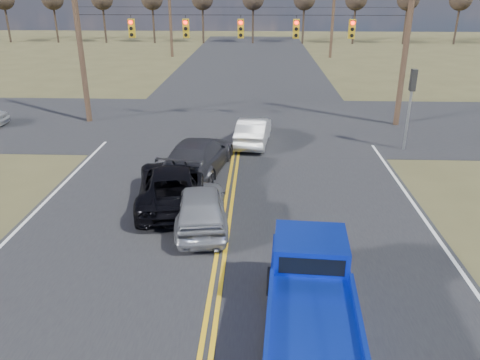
{
  "coord_description": "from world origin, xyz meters",
  "views": [
    {
      "loc": [
        1.08,
        -8.63,
        7.39
      ],
      "look_at": [
        0.48,
        5.61,
        1.5
      ],
      "focal_mm": 35.0,
      "sensor_mm": 36.0,
      "label": 1
    }
  ],
  "objects_px": {
    "silver_suv": "(201,206)",
    "white_car_queue": "(253,131)",
    "pickup_truck": "(311,302)",
    "dgrey_car_queue": "(198,156)",
    "black_suv": "(172,185)"
  },
  "relations": [
    {
      "from": "pickup_truck",
      "to": "dgrey_car_queue",
      "type": "distance_m",
      "value": 10.75
    },
    {
      "from": "pickup_truck",
      "to": "dgrey_car_queue",
      "type": "height_order",
      "value": "pickup_truck"
    },
    {
      "from": "silver_suv",
      "to": "dgrey_car_queue",
      "type": "xyz_separation_m",
      "value": [
        -0.68,
        4.85,
        0.04
      ]
    },
    {
      "from": "black_suv",
      "to": "dgrey_car_queue",
      "type": "bearing_deg",
      "value": -109.45
    },
    {
      "from": "dgrey_car_queue",
      "to": "white_car_queue",
      "type": "bearing_deg",
      "value": -109.72
    },
    {
      "from": "silver_suv",
      "to": "black_suv",
      "type": "bearing_deg",
      "value": -61.57
    },
    {
      "from": "silver_suv",
      "to": "black_suv",
      "type": "relative_size",
      "value": 0.8
    },
    {
      "from": "silver_suv",
      "to": "white_car_queue",
      "type": "height_order",
      "value": "silver_suv"
    },
    {
      "from": "pickup_truck",
      "to": "dgrey_car_queue",
      "type": "xyz_separation_m",
      "value": [
        -3.77,
        10.07,
        -0.17
      ]
    },
    {
      "from": "silver_suv",
      "to": "white_car_queue",
      "type": "relative_size",
      "value": 1.03
    },
    {
      "from": "pickup_truck",
      "to": "white_car_queue",
      "type": "relative_size",
      "value": 1.27
    },
    {
      "from": "silver_suv",
      "to": "pickup_truck",
      "type": "bearing_deg",
      "value": 113.23
    },
    {
      "from": "pickup_truck",
      "to": "black_suv",
      "type": "bearing_deg",
      "value": 125.62
    },
    {
      "from": "silver_suv",
      "to": "black_suv",
      "type": "height_order",
      "value": "black_suv"
    },
    {
      "from": "pickup_truck",
      "to": "silver_suv",
      "type": "distance_m",
      "value": 6.06
    }
  ]
}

